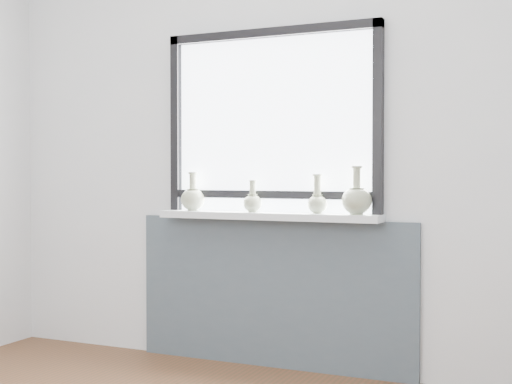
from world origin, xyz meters
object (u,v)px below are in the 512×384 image
at_px(windowsill, 268,216).
at_px(vase_c, 317,201).
at_px(vase_d, 357,199).
at_px(vase_a, 193,198).
at_px(vase_b, 253,202).

distance_m(windowsill, vase_c, 0.31).
height_order(windowsill, vase_d, vase_d).
bearing_deg(windowsill, vase_d, -1.41).
relative_size(vase_c, vase_d, 0.83).
bearing_deg(vase_a, vase_c, 0.21).
height_order(windowsill, vase_a, vase_a).
relative_size(vase_a, vase_d, 0.88).
bearing_deg(vase_b, windowsill, 6.05).
bearing_deg(vase_a, vase_b, -1.74).
distance_m(vase_b, vase_c, 0.39).
relative_size(windowsill, vase_a, 5.75).
xyz_separation_m(vase_c, vase_d, (0.23, -0.02, 0.02)).
relative_size(vase_a, vase_c, 1.05).
distance_m(windowsill, vase_b, 0.12).
bearing_deg(vase_d, vase_c, 175.42).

